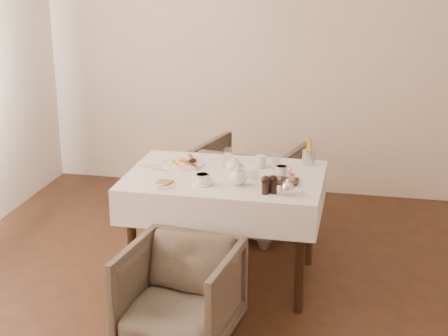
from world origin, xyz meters
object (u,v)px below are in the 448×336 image
armchair_far (248,187)px  breakfast_plate (184,163)px  table (225,191)px  teapot_centre (234,165)px  armchair_near (180,293)px

armchair_far → breakfast_plate: bearing=82.4°
table → armchair_far: 0.95m
breakfast_plate → teapot_centre: (0.38, -0.12, 0.05)m
breakfast_plate → teapot_centre: bearing=-13.2°
armchair_near → breakfast_plate: size_ratio=2.17×
breakfast_plate → teapot_centre: size_ratio=2.03×
table → armchair_far: size_ratio=1.65×
armchair_far → teapot_centre: (0.06, -0.86, 0.46)m
armchair_far → teapot_centre: size_ratio=5.35×
armchair_near → teapot_centre: 0.99m
armchair_near → table: bearing=90.4°
table → armchair_far: (-0.00, 0.90, -0.29)m
armchair_near → teapot_centre: size_ratio=4.40×
breakfast_plate → teapot_centre: 0.40m
armchair_near → teapot_centre: (0.15, 0.82, 0.52)m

